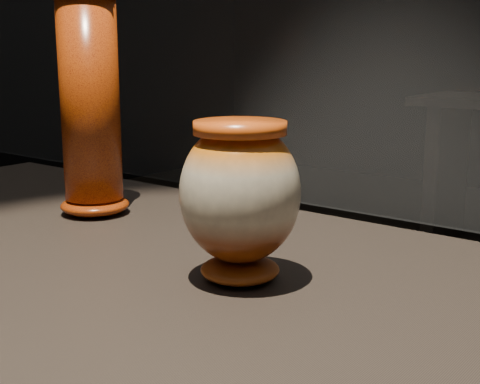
# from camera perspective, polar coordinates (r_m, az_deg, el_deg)

# --- Properties ---
(main_vase) EXTENTS (0.18, 0.18, 0.20)m
(main_vase) POSITION_cam_1_polar(r_m,az_deg,el_deg) (0.81, 0.00, -0.25)
(main_vase) COLOR #6F2909
(main_vase) RESTS_ON display_plinth
(tall_vase) EXTENTS (0.14, 0.14, 0.37)m
(tall_vase) POSITION_cam_1_polar(r_m,az_deg,el_deg) (1.15, -12.64, 6.89)
(tall_vase) COLOR #B3420B
(tall_vase) RESTS_ON display_plinth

